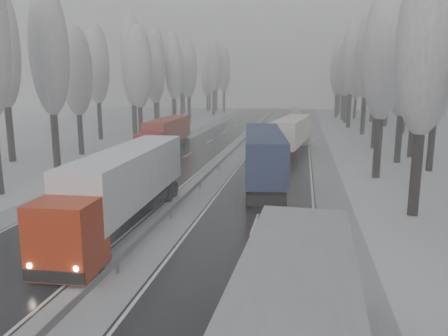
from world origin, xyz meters
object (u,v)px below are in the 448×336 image
(truck_cream_box, at_px, (294,132))
(truck_red_white, at_px, (124,183))
(truck_blue_box, at_px, (263,153))
(box_truck_distant, at_px, (295,112))
(truck_red_red, at_px, (166,133))

(truck_cream_box, relative_size, truck_red_white, 0.97)
(truck_blue_box, distance_m, truck_red_white, 14.07)
(truck_cream_box, distance_m, box_truck_distant, 51.67)
(truck_blue_box, xyz_separation_m, truck_red_white, (-7.07, -12.16, -0.06))
(truck_red_white, height_order, truck_red_red, truck_red_white)
(truck_blue_box, height_order, truck_red_red, truck_blue_box)
(truck_blue_box, bearing_deg, truck_red_red, 124.83)
(box_truck_distant, bearing_deg, truck_blue_box, -94.95)
(truck_blue_box, relative_size, truck_red_red, 1.12)
(truck_cream_box, xyz_separation_m, truck_red_white, (-9.15, -29.66, 0.09))
(truck_cream_box, relative_size, box_truck_distant, 2.23)
(box_truck_distant, distance_m, truck_red_white, 81.74)
(truck_red_red, bearing_deg, truck_cream_box, 9.30)
(truck_red_red, bearing_deg, box_truck_distant, 73.44)
(box_truck_distant, xyz_separation_m, truck_red_white, (-8.30, -81.31, 1.17))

